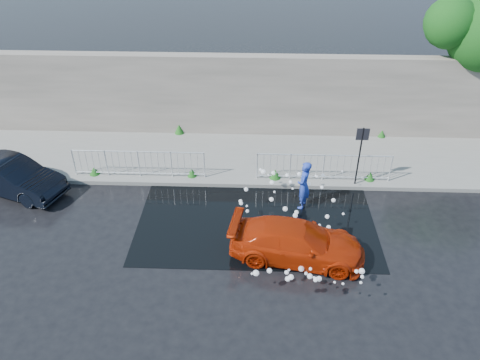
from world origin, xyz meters
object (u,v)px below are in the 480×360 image
object	(u,v)px
red_car	(297,242)
dark_car	(13,177)
sign_post	(361,147)
person	(304,185)

from	to	relation	value
red_car	dark_car	world-z (taller)	dark_car
sign_post	person	size ratio (longest dim) A/B	1.38
sign_post	person	bearing A→B (deg)	-147.90
dark_car	person	distance (m)	10.57
red_car	dark_car	bearing A→B (deg)	81.57
red_car	dark_car	distance (m)	10.66
sign_post	person	xyz separation A→B (m)	(-2.07, -1.30, -0.82)
dark_car	person	world-z (taller)	person
sign_post	person	world-z (taller)	sign_post
dark_car	sign_post	bearing A→B (deg)	-66.78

